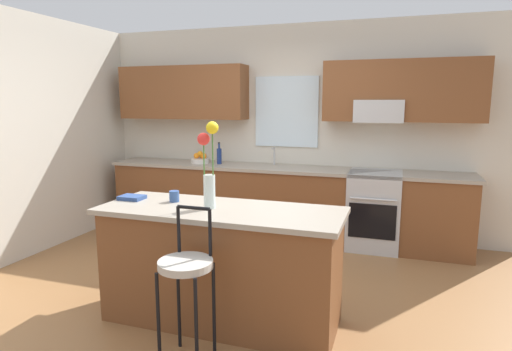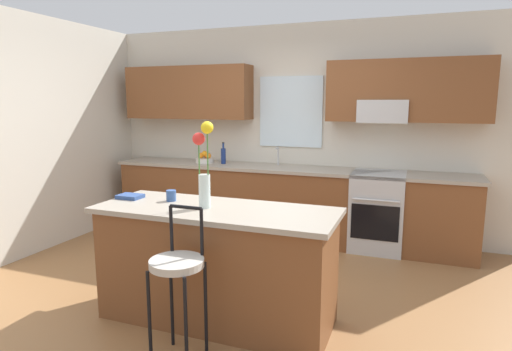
{
  "view_description": "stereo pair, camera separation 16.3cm",
  "coord_description": "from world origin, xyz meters",
  "px_view_note": "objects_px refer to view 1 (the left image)",
  "views": [
    {
      "loc": [
        1.4,
        -3.45,
        1.72
      ],
      "look_at": [
        0.06,
        0.55,
        1.0
      ],
      "focal_mm": 30.04,
      "sensor_mm": 36.0,
      "label": 1
    },
    {
      "loc": [
        1.55,
        -3.4,
        1.72
      ],
      "look_at": [
        0.06,
        0.55,
        1.0
      ],
      "focal_mm": 30.04,
      "sensor_mm": 36.0,
      "label": 2
    }
  ],
  "objects_px": {
    "flower_vase": "(209,166)",
    "mug_ceramic": "(174,196)",
    "bar_stool_near": "(186,271)",
    "cookbook": "(132,197)",
    "fruit_bowl_oranges": "(200,159)",
    "bottle_olive_oil": "(219,155)",
    "kitchen_island": "(221,265)",
    "oven_range": "(374,210)"
  },
  "relations": [
    {
      "from": "oven_range",
      "to": "mug_ceramic",
      "type": "distance_m",
      "value": 2.62
    },
    {
      "from": "bar_stool_near",
      "to": "cookbook",
      "type": "distance_m",
      "value": 1.08
    },
    {
      "from": "cookbook",
      "to": "bottle_olive_oil",
      "type": "bearing_deg",
      "value": 93.55
    },
    {
      "from": "mug_ceramic",
      "to": "bottle_olive_oil",
      "type": "height_order",
      "value": "bottle_olive_oil"
    },
    {
      "from": "cookbook",
      "to": "bottle_olive_oil",
      "type": "height_order",
      "value": "bottle_olive_oil"
    },
    {
      "from": "flower_vase",
      "to": "cookbook",
      "type": "distance_m",
      "value": 0.81
    },
    {
      "from": "fruit_bowl_oranges",
      "to": "cookbook",
      "type": "bearing_deg",
      "value": -79.23
    },
    {
      "from": "kitchen_island",
      "to": "fruit_bowl_oranges",
      "type": "distance_m",
      "value": 2.58
    },
    {
      "from": "cookbook",
      "to": "mug_ceramic",
      "type": "bearing_deg",
      "value": 5.71
    },
    {
      "from": "cookbook",
      "to": "fruit_bowl_oranges",
      "type": "xyz_separation_m",
      "value": [
        -0.41,
        2.16,
        0.04
      ]
    },
    {
      "from": "bottle_olive_oil",
      "to": "bar_stool_near",
      "type": "bearing_deg",
      "value": -71.0
    },
    {
      "from": "kitchen_island",
      "to": "flower_vase",
      "type": "distance_m",
      "value": 0.79
    },
    {
      "from": "oven_range",
      "to": "bottle_olive_oil",
      "type": "relative_size",
      "value": 3.21
    },
    {
      "from": "oven_range",
      "to": "cookbook",
      "type": "height_order",
      "value": "cookbook"
    },
    {
      "from": "bottle_olive_oil",
      "to": "flower_vase",
      "type": "bearing_deg",
      "value": -68.52
    },
    {
      "from": "bottle_olive_oil",
      "to": "kitchen_island",
      "type": "bearing_deg",
      "value": -66.52
    },
    {
      "from": "kitchen_island",
      "to": "cookbook",
      "type": "distance_m",
      "value": 0.95
    },
    {
      "from": "bar_stool_near",
      "to": "bottle_olive_oil",
      "type": "distance_m",
      "value": 2.97
    },
    {
      "from": "oven_range",
      "to": "flower_vase",
      "type": "relative_size",
      "value": 1.39
    },
    {
      "from": "kitchen_island",
      "to": "cookbook",
      "type": "bearing_deg",
      "value": 176.81
    },
    {
      "from": "oven_range",
      "to": "cookbook",
      "type": "relative_size",
      "value": 4.6
    },
    {
      "from": "flower_vase",
      "to": "bottle_olive_oil",
      "type": "bearing_deg",
      "value": 111.48
    },
    {
      "from": "cookbook",
      "to": "fruit_bowl_oranges",
      "type": "distance_m",
      "value": 2.2
    },
    {
      "from": "kitchen_island",
      "to": "bar_stool_near",
      "type": "bearing_deg",
      "value": -90.0
    },
    {
      "from": "oven_range",
      "to": "bottle_olive_oil",
      "type": "xyz_separation_m",
      "value": [
        -2.0,
        0.02,
        0.57
      ]
    },
    {
      "from": "fruit_bowl_oranges",
      "to": "oven_range",
      "type": "bearing_deg",
      "value": -0.73
    },
    {
      "from": "flower_vase",
      "to": "bar_stool_near",
      "type": "bearing_deg",
      "value": -81.72
    },
    {
      "from": "mug_ceramic",
      "to": "fruit_bowl_oranges",
      "type": "distance_m",
      "value": 2.27
    },
    {
      "from": "flower_vase",
      "to": "bottle_olive_oil",
      "type": "xyz_separation_m",
      "value": [
        -0.88,
        2.23,
        -0.22
      ]
    },
    {
      "from": "bar_stool_near",
      "to": "bottle_olive_oil",
      "type": "height_order",
      "value": "bottle_olive_oil"
    },
    {
      "from": "kitchen_island",
      "to": "bar_stool_near",
      "type": "distance_m",
      "value": 0.6
    },
    {
      "from": "kitchen_island",
      "to": "flower_vase",
      "type": "relative_size",
      "value": 2.85
    },
    {
      "from": "flower_vase",
      "to": "mug_ceramic",
      "type": "xyz_separation_m",
      "value": [
        -0.36,
        0.11,
        -0.28
      ]
    },
    {
      "from": "bar_stool_near",
      "to": "cookbook",
      "type": "bearing_deg",
      "value": 142.92
    },
    {
      "from": "cookbook",
      "to": "fruit_bowl_oranges",
      "type": "relative_size",
      "value": 0.83
    },
    {
      "from": "fruit_bowl_oranges",
      "to": "bottle_olive_oil",
      "type": "relative_size",
      "value": 0.84
    },
    {
      "from": "oven_range",
      "to": "kitchen_island",
      "type": "distance_m",
      "value": 2.41
    },
    {
      "from": "bar_stool_near",
      "to": "cookbook",
      "type": "xyz_separation_m",
      "value": [
        -0.82,
        0.62,
        0.3
      ]
    },
    {
      "from": "cookbook",
      "to": "kitchen_island",
      "type": "bearing_deg",
      "value": -3.19
    },
    {
      "from": "fruit_bowl_oranges",
      "to": "bottle_olive_oil",
      "type": "height_order",
      "value": "bottle_olive_oil"
    },
    {
      "from": "oven_range",
      "to": "bar_stool_near",
      "type": "distance_m",
      "value": 2.95
    },
    {
      "from": "oven_range",
      "to": "cookbook",
      "type": "bearing_deg",
      "value": -131.09
    }
  ]
}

